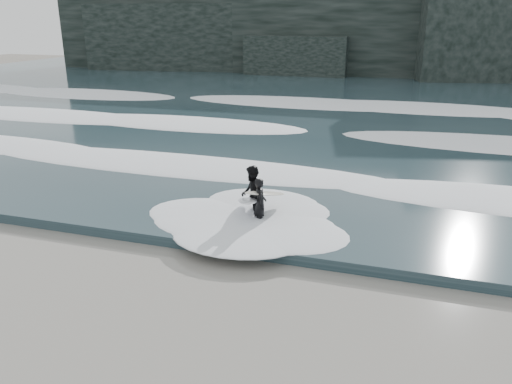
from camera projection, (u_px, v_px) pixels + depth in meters
The scene contains 8 objects.
ground at pixel (211, 328), 9.80m from camera, with size 120.00×120.00×0.00m, color #706659.
sea at pixel (365, 99), 35.83m from camera, with size 90.00×52.00×0.30m, color #25373E.
headland at pixel (386, 24), 49.50m from camera, with size 70.00×9.00×10.00m, color black.
foam_near at pixel (307, 176), 17.76m from camera, with size 60.00×3.20×0.20m, color white.
foam_mid at pixel (337, 134), 24.05m from camera, with size 60.00×4.00×0.24m, color white.
foam_far at pixel (359, 104), 32.13m from camera, with size 60.00×4.80×0.30m, color white.
surfer_left at pixel (256, 203), 14.25m from camera, with size 1.29×2.08×1.50m.
surfer_right at pixel (253, 194), 14.68m from camera, with size 1.41×1.93×1.69m.
Camera 1 is at (3.36, -7.70, 5.79)m, focal length 35.00 mm.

